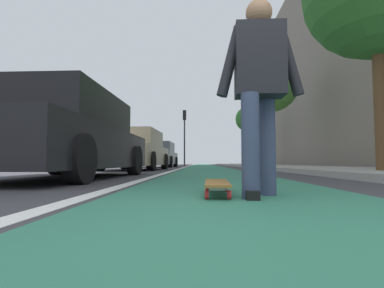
% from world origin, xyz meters
% --- Properties ---
extents(ground_plane, '(80.00, 80.00, 0.00)m').
position_xyz_m(ground_plane, '(10.00, 0.00, 0.00)').
color(ground_plane, '#38383D').
extents(bike_lane_paint, '(56.00, 2.20, 0.00)m').
position_xyz_m(bike_lane_paint, '(24.00, 0.00, 0.00)').
color(bike_lane_paint, '#2D7256').
rests_on(bike_lane_paint, ground).
extents(lane_stripe_white, '(52.00, 0.16, 0.01)m').
position_xyz_m(lane_stripe_white, '(20.00, 1.25, 0.00)').
color(lane_stripe_white, silver).
rests_on(lane_stripe_white, ground).
extents(sidewalk_curb, '(52.00, 3.20, 0.13)m').
position_xyz_m(sidewalk_curb, '(18.00, -3.67, 0.06)').
color(sidewalk_curb, '#9E9B93').
rests_on(sidewalk_curb, ground).
extents(building_facade, '(40.00, 1.20, 12.46)m').
position_xyz_m(building_facade, '(22.00, -6.64, 6.23)').
color(building_facade, slate).
rests_on(building_facade, ground).
extents(skateboard, '(0.85, 0.23, 0.11)m').
position_xyz_m(skateboard, '(1.57, 0.18, 0.09)').
color(skateboard, red).
rests_on(skateboard, ground).
extents(skater_person, '(0.46, 0.72, 1.64)m').
position_xyz_m(skater_person, '(1.43, -0.17, 0.94)').
color(skater_person, '#384260').
rests_on(skater_person, ground).
extents(parked_car_near, '(4.63, 2.09, 1.48)m').
position_xyz_m(parked_car_near, '(4.15, 2.72, 0.72)').
color(parked_car_near, black).
rests_on(parked_car_near, ground).
extents(parked_car_mid, '(4.35, 2.09, 1.48)m').
position_xyz_m(parked_car_mid, '(10.05, 2.75, 0.71)').
color(parked_car_mid, tan).
rests_on(parked_car_mid, ground).
extents(parked_car_far, '(4.13, 2.10, 1.48)m').
position_xyz_m(parked_car_far, '(16.53, 2.85, 0.71)').
color(parked_car_far, '#4C5156').
rests_on(parked_car_far, ground).
extents(traffic_light, '(0.33, 0.28, 4.64)m').
position_xyz_m(traffic_light, '(23.41, 1.65, 3.18)').
color(traffic_light, '#2D2D2D').
rests_on(traffic_light, ground).
extents(street_tree_mid, '(2.55, 2.55, 5.36)m').
position_xyz_m(street_tree_mid, '(13.63, -3.27, 4.06)').
color(street_tree_mid, brown).
rests_on(street_tree_mid, ground).
extents(street_tree_far, '(1.90, 1.90, 4.49)m').
position_xyz_m(street_tree_far, '(21.07, -3.27, 3.46)').
color(street_tree_far, brown).
rests_on(street_tree_far, ground).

